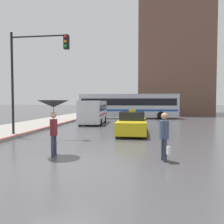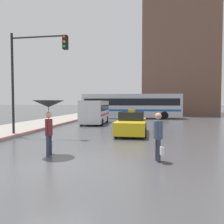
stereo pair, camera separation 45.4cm
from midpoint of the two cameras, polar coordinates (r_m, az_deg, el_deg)
name	(u,v)px [view 2 (the right image)]	position (r m, az deg, el deg)	size (l,w,h in m)	color
ground_plane	(53,164)	(7.78, -13.44, -13.16)	(300.00, 300.00, 0.00)	#424244
taxi	(132,124)	(14.50, 6.06, -3.08)	(1.91, 4.55, 1.62)	gold
ambulance_van	(95,111)	(21.39, -3.85, 0.29)	(2.26, 5.42, 2.24)	silver
city_bus	(131,105)	(28.32, 5.50, 1.84)	(12.56, 3.10, 3.13)	#B2B7C1
pedestrian_with_umbrella	(49,109)	(8.79, -14.82, 0.70)	(1.20, 1.20, 2.17)	#2D3347
pedestrian_man	(158,133)	(7.93, 13.60, -5.42)	(0.40, 0.60, 1.73)	#2D3347
traffic_light	(33,65)	(14.08, -19.11, 11.55)	(3.61, 0.38, 6.27)	black
building_tower_near	(176,29)	(44.82, 16.65, 20.00)	(12.06, 13.48, 31.20)	brown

